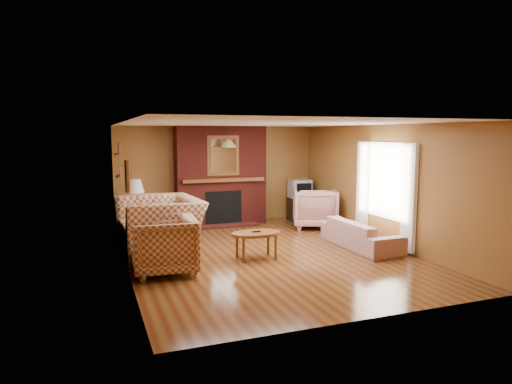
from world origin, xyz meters
name	(u,v)px	position (x,y,z in m)	size (l,w,h in m)	color
floor	(266,253)	(0.00, 0.00, 0.00)	(6.50, 6.50, 0.00)	#4D2110
ceiling	(266,123)	(0.00, 0.00, 2.40)	(6.50, 6.50, 0.00)	silver
wall_back	(218,175)	(0.00, 3.25, 1.20)	(6.50, 6.50, 0.00)	brown
wall_front	(368,221)	(0.00, -3.25, 1.20)	(6.50, 6.50, 0.00)	brown
wall_left	(124,196)	(-2.50, 0.00, 1.20)	(6.50, 6.50, 0.00)	brown
wall_right	(381,184)	(2.50, 0.00, 1.20)	(6.50, 6.50, 0.00)	brown
fireplace	(221,176)	(0.00, 2.98, 1.18)	(2.20, 0.82, 2.40)	#581813
window_right	(385,189)	(2.45, -0.20, 1.13)	(0.10, 1.85, 2.00)	beige
bookshelf	(119,161)	(-2.44, 1.90, 1.67)	(0.09, 0.55, 0.71)	brown
botanical_print	(127,176)	(-2.47, -0.30, 1.55)	(0.05, 0.40, 0.50)	brown
pendant_light	(229,143)	(0.00, 2.30, 2.00)	(0.36, 0.36, 0.48)	black
plaid_loveseat	(159,226)	(-1.85, 0.66, 0.52)	(1.61, 1.40, 1.04)	maroon
plaid_armchair	(164,245)	(-1.95, -0.55, 0.46)	(0.97, 1.00, 0.91)	maroon
floral_sofa	(361,234)	(1.90, -0.25, 0.27)	(1.87, 0.73, 0.55)	#BBA691
floral_armchair	(315,208)	(1.99, 1.84, 0.47)	(1.00, 1.03, 0.94)	#BBA691
coffee_table	(256,235)	(-0.29, -0.29, 0.43)	(0.90, 0.56, 0.51)	brown
side_table	(136,223)	(-2.10, 2.45, 0.27)	(0.41, 0.41, 0.55)	brown
table_lamp	(135,193)	(-2.10, 2.45, 0.93)	(0.41, 0.41, 0.68)	white
tv_stand	(299,209)	(2.05, 2.80, 0.29)	(0.54, 0.49, 0.58)	black
crt_tv	(300,189)	(2.05, 2.79, 0.82)	(0.54, 0.54, 0.47)	#999BA0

